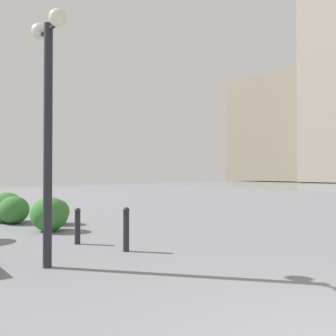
{
  "coord_description": "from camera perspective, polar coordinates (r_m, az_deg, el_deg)",
  "views": [
    {
      "loc": [
        -0.48,
        2.92,
        1.52
      ],
      "look_at": [
        8.41,
        -5.14,
        1.7
      ],
      "focal_mm": 37.27,
      "sensor_mm": 36.0,
      "label": 1
    }
  ],
  "objects": [
    {
      "name": "building_highrise",
      "position": [
        78.74,
        17.55,
        5.89
      ],
      "size": [
        17.06,
        13.99,
        21.49
      ],
      "color": "gray",
      "rests_on": "ground"
    },
    {
      "name": "lamppost",
      "position": [
        6.09,
        -19.01,
        10.47
      ],
      "size": [
        0.98,
        0.28,
        4.08
      ],
      "color": "#232328",
      "rests_on": "ground"
    },
    {
      "name": "bollard_near",
      "position": [
        6.94,
        -6.86,
        -9.76
      ],
      "size": [
        0.13,
        0.13,
        0.86
      ],
      "color": "#232328",
      "rests_on": "ground"
    },
    {
      "name": "bollard_mid",
      "position": [
        7.84,
        -14.58,
        -9.02
      ],
      "size": [
        0.13,
        0.13,
        0.78
      ],
      "color": "#232328",
      "rests_on": "ground"
    },
    {
      "name": "shrub_low",
      "position": [
        11.59,
        -23.91,
        -6.27
      ],
      "size": [
        0.98,
        0.88,
        0.83
      ],
      "color": "#387533",
      "rests_on": "ground"
    },
    {
      "name": "shrub_round",
      "position": [
        11.0,
        -17.96,
        -6.78
      ],
      "size": [
        0.9,
        0.81,
        0.76
      ],
      "color": "#477F38",
      "rests_on": "ground"
    },
    {
      "name": "shrub_wide",
      "position": [
        12.02,
        -24.89,
        -5.84
      ],
      "size": [
        1.09,
        0.98,
        0.93
      ],
      "color": "#387533",
      "rests_on": "ground"
    },
    {
      "name": "shrub_tall",
      "position": [
        9.74,
        -18.83,
        -7.15
      ],
      "size": [
        1.05,
        0.95,
        0.9
      ],
      "color": "#387533",
      "rests_on": "ground"
    }
  ]
}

